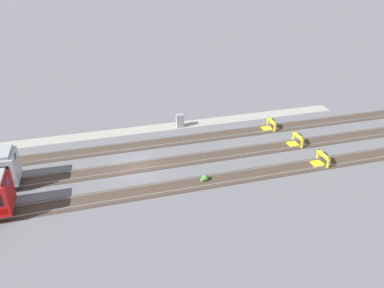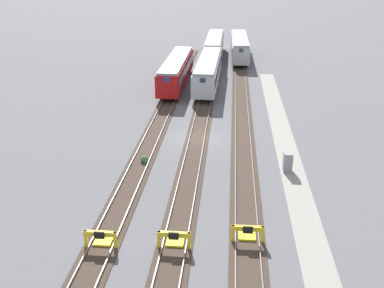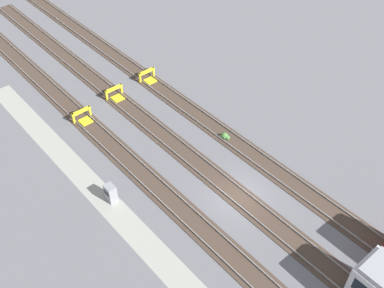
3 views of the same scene
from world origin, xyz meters
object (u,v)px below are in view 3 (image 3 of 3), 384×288
at_px(bumper_stop_nearest_track, 83,116).
at_px(weed_clump, 225,136).
at_px(bumper_stop_near_inner_track, 115,94).
at_px(bumper_stop_middle_track, 148,76).
at_px(electrical_cabinet, 111,193).

height_order(bumper_stop_nearest_track, weed_clump, bumper_stop_nearest_track).
distance_m(bumper_stop_near_inner_track, weed_clump, 12.49).
height_order(bumper_stop_near_inner_track, bumper_stop_middle_track, same).
bearing_deg(weed_clump, bumper_stop_nearest_track, -141.76).
distance_m(bumper_stop_nearest_track, bumper_stop_near_inner_track, 4.51).
xyz_separation_m(bumper_stop_middle_track, electrical_cabinet, (11.50, -12.30, 0.29)).
distance_m(bumper_stop_near_inner_track, bumper_stop_middle_track, 4.40).
xyz_separation_m(bumper_stop_nearest_track, electrical_cabinet, (10.15, -3.52, 0.29)).
relative_size(bumper_stop_near_inner_track, electrical_cabinet, 1.25).
bearing_deg(bumper_stop_middle_track, bumper_stop_nearest_track, -81.24).
bearing_deg(weed_clump, electrical_cabinet, -92.93).
bearing_deg(electrical_cabinet, weed_clump, 87.07).
xyz_separation_m(bumper_stop_near_inner_track, electrical_cabinet, (11.19, -7.90, 0.29)).
bearing_deg(bumper_stop_nearest_track, electrical_cabinet, -19.11).
bearing_deg(bumper_stop_near_inner_track, electrical_cabinet, -35.24).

